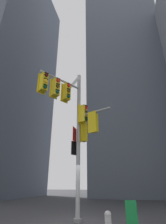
{
  "coord_description": "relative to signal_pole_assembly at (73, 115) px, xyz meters",
  "views": [
    {
      "loc": [
        2.39,
        -8.78,
        1.56
      ],
      "look_at": [
        0.18,
        0.3,
        5.55
      ],
      "focal_mm": 27.52,
      "sensor_mm": 36.0,
      "label": 1
    }
  ],
  "objects": [
    {
      "name": "newspaper_box",
      "position": [
        2.57,
        -0.22,
        -4.58
      ],
      "size": [
        0.45,
        0.36,
        0.99
      ],
      "color": "#198C3F",
      "rests_on": "ground"
    },
    {
      "name": "building_mid_block",
      "position": [
        3.84,
        20.92,
        21.79
      ],
      "size": [
        12.62,
        12.62,
        53.72
      ],
      "primitive_type": "cube",
      "color": "#4C5460",
      "rests_on": "ground"
    },
    {
      "name": "signal_pole_assembly",
      "position": [
        0.0,
        0.0,
        0.0
      ],
      "size": [
        3.53,
        2.68,
        7.97
      ],
      "color": "#9EA0A3",
      "rests_on": "ground"
    },
    {
      "name": "fire_hydrant",
      "position": [
        1.78,
        -1.57,
        -4.67
      ],
      "size": [
        0.33,
        0.23,
        0.77
      ],
      "color": "silver",
      "rests_on": "ground"
    },
    {
      "name": "ground",
      "position": [
        0.15,
        0.52,
        -5.07
      ],
      "size": [
        120.0,
        120.0,
        0.0
      ],
      "primitive_type": "plane",
      "color": "#38383A"
    }
  ]
}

